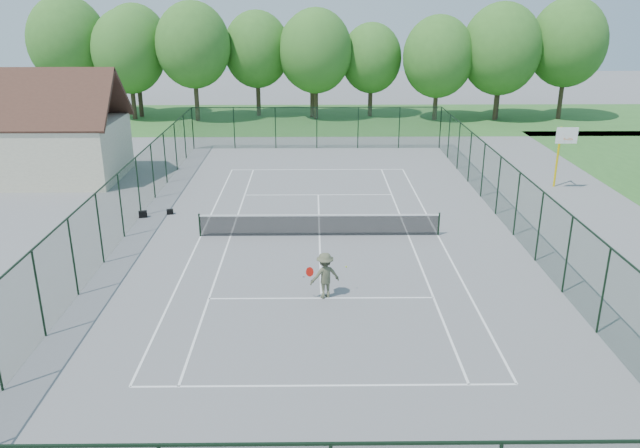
{
  "coord_description": "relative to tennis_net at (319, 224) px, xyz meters",
  "views": [
    {
      "loc": [
        -0.29,
        -26.91,
        10.3
      ],
      "look_at": [
        0.0,
        -2.0,
        1.3
      ],
      "focal_mm": 35.0,
      "sensor_mm": 36.0,
      "label": 1
    }
  ],
  "objects": [
    {
      "name": "tennis_net",
      "position": [
        0.0,
        0.0,
        0.0
      ],
      "size": [
        11.08,
        0.08,
        1.1
      ],
      "color": "black",
      "rests_on": "ground"
    },
    {
      "name": "grass_far",
      "position": [
        0.0,
        30.0,
        -0.57
      ],
      "size": [
        80.0,
        16.0,
        0.01
      ],
      "primitive_type": "cube",
      "color": "#3C7731",
      "rests_on": "ground"
    },
    {
      "name": "ground",
      "position": [
        0.0,
        0.0,
        -0.58
      ],
      "size": [
        140.0,
        140.0,
        0.0
      ],
      "primitive_type": "plane",
      "color": "gray",
      "rests_on": "ground"
    },
    {
      "name": "court_lines",
      "position": [
        0.0,
        0.0,
        -0.57
      ],
      "size": [
        11.05,
        23.85,
        0.01
      ],
      "color": "white",
      "rests_on": "ground"
    },
    {
      "name": "tree_line_far",
      "position": [
        0.0,
        30.0,
        5.42
      ],
      "size": [
        39.4,
        6.4,
        9.7
      ],
      "color": "#433423",
      "rests_on": "ground"
    },
    {
      "name": "basketball_goal",
      "position": [
        13.79,
        7.42,
        1.99
      ],
      "size": [
        1.2,
        1.43,
        3.65
      ],
      "color": "yellow",
      "rests_on": "ground"
    },
    {
      "name": "sports_bag_b",
      "position": [
        -7.57,
        3.17,
        -0.45
      ],
      "size": [
        0.36,
        0.26,
        0.26
      ],
      "primitive_type": "cube",
      "rotation": [
        0.0,
        0.0,
        0.2
      ],
      "color": "black",
      "rests_on": "ground"
    },
    {
      "name": "utility_building",
      "position": [
        -16.0,
        10.0,
        2.54
      ],
      "size": [
        8.6,
        6.27,
        6.63
      ],
      "color": "beige",
      "rests_on": "ground"
    },
    {
      "name": "sports_bag_a",
      "position": [
        -8.82,
        2.7,
        -0.41
      ],
      "size": [
        0.45,
        0.33,
        0.32
      ],
      "primitive_type": "cube",
      "rotation": [
        0.0,
        0.0,
        0.24
      ],
      "color": "black",
      "rests_on": "ground"
    },
    {
      "name": "tennis_player",
      "position": [
        0.13,
        -6.3,
        0.29
      ],
      "size": [
        1.69,
        0.99,
        1.73
      ],
      "color": "#52563D",
      "rests_on": "ground"
    },
    {
      "name": "fence_enclosure",
      "position": [
        0.0,
        0.0,
        0.98
      ],
      "size": [
        18.05,
        36.05,
        3.02
      ],
      "color": "#1A3A24",
      "rests_on": "ground"
    }
  ]
}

